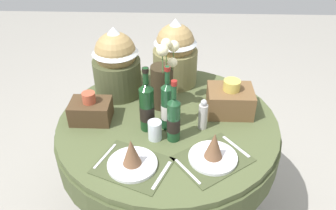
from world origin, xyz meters
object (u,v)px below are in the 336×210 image
at_px(woven_basket_side_right, 230,100).
at_px(dining_table, 168,137).
at_px(flower_vase, 163,81).
at_px(wine_bottle_rear, 147,107).
at_px(pepper_mill, 203,115).
at_px(wine_bottle_right, 174,119).
at_px(gift_tub_back_left, 116,60).
at_px(place_setting_right, 213,152).
at_px(woven_basket_side_left, 91,110).
at_px(wine_bottle_left, 166,105).
at_px(place_setting_left, 132,159).
at_px(tumbler_near_left, 155,130).
at_px(gift_tub_back_centre, 175,50).

bearing_deg(woven_basket_side_right, dining_table, -164.84).
relative_size(flower_vase, wine_bottle_rear, 1.16).
bearing_deg(woven_basket_side_right, pepper_mill, -135.59).
distance_m(wine_bottle_right, pepper_mill, 0.19).
relative_size(wine_bottle_rear, gift_tub_back_left, 0.85).
height_order(place_setting_right, woven_basket_side_left, woven_basket_side_left).
relative_size(wine_bottle_right, woven_basket_side_right, 1.37).
distance_m(pepper_mill, woven_basket_side_right, 0.23).
xyz_separation_m(wine_bottle_left, woven_basket_side_right, (0.36, 0.16, -0.06)).
bearing_deg(flower_vase, place_setting_left, -103.27).
xyz_separation_m(place_setting_right, wine_bottle_right, (-0.20, 0.15, 0.08)).
bearing_deg(wine_bottle_left, woven_basket_side_right, 24.01).
bearing_deg(place_setting_left, woven_basket_side_right, 42.77).
relative_size(place_setting_right, wine_bottle_rear, 1.15).
xyz_separation_m(pepper_mill, woven_basket_side_right, (0.16, 0.16, -0.00)).
distance_m(wine_bottle_right, wine_bottle_rear, 0.17).
distance_m(place_setting_right, tumbler_near_left, 0.33).
height_order(wine_bottle_left, pepper_mill, wine_bottle_left).
distance_m(wine_bottle_right, woven_basket_side_left, 0.49).
bearing_deg(flower_vase, wine_bottle_rear, -108.57).
height_order(dining_table, wine_bottle_rear, wine_bottle_rear).
relative_size(place_setting_left, wine_bottle_right, 1.17).
distance_m(pepper_mill, woven_basket_side_left, 0.62).
xyz_separation_m(flower_vase, woven_basket_side_left, (-0.40, -0.16, -0.11)).
relative_size(pepper_mill, woven_basket_side_left, 0.82).
relative_size(gift_tub_back_left, woven_basket_side_right, 1.71).
xyz_separation_m(wine_bottle_rear, woven_basket_side_left, (-0.32, 0.07, -0.08)).
height_order(place_setting_right, flower_vase, flower_vase).
xyz_separation_m(wine_bottle_right, woven_basket_side_left, (-0.47, 0.15, -0.07)).
bearing_deg(wine_bottle_right, wine_bottle_rear, 148.91).
bearing_deg(flower_vase, wine_bottle_right, -77.42).
distance_m(place_setting_right, woven_basket_side_left, 0.73).
height_order(gift_tub_back_left, gift_tub_back_centre, same).
height_order(place_setting_left, woven_basket_side_right, woven_basket_side_right).
bearing_deg(wine_bottle_left, dining_table, 85.60).
relative_size(flower_vase, gift_tub_back_left, 0.98).
relative_size(flower_vase, woven_basket_side_left, 1.93).
distance_m(tumbler_near_left, woven_basket_side_right, 0.49).
bearing_deg(pepper_mill, gift_tub_back_left, 146.23).
distance_m(tumbler_near_left, gift_tub_back_centre, 0.63).
height_order(place_setting_right, tumbler_near_left, place_setting_right).
height_order(dining_table, woven_basket_side_left, woven_basket_side_left).
distance_m(flower_vase, pepper_mill, 0.32).
relative_size(gift_tub_back_centre, woven_basket_side_right, 1.70).
relative_size(place_setting_right, gift_tub_back_centre, 0.97).
height_order(place_setting_left, gift_tub_back_left, gift_tub_back_left).
relative_size(dining_table, pepper_mill, 6.95).
height_order(place_setting_right, woven_basket_side_right, woven_basket_side_right).
distance_m(pepper_mill, gift_tub_back_left, 0.64).
bearing_deg(flower_vase, dining_table, -76.94).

